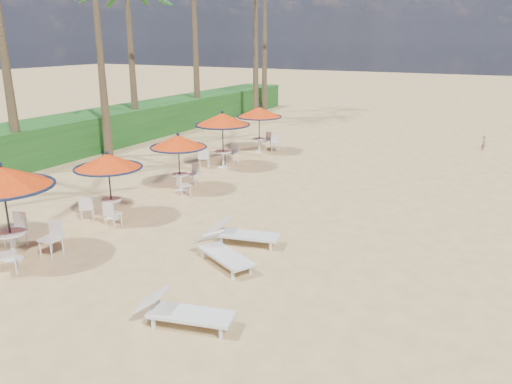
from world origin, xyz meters
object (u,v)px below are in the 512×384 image
station_4 (261,116)px  station_1 (107,168)px  lounger_mid (221,251)px  station_0 (5,189)px  lounger_near (181,311)px  station_2 (180,147)px  station_3 (222,124)px  lounger_far (241,233)px

station_4 → station_1: bearing=-88.5°
lounger_mid → station_0: bearing=-127.5°
station_0 → lounger_near: (5.74, -0.56, -1.59)m
station_2 → station_4: size_ratio=0.93×
station_3 → lounger_far: bearing=-55.3°
station_4 → lounger_far: bearing=-65.4°
station_3 → lounger_near: 13.10m
station_0 → station_1: station_0 is taller
station_1 → station_2: 3.64m
station_4 → lounger_near: (6.00, -15.16, -1.48)m
lounger_far → lounger_mid: bearing=-94.2°
station_1 → lounger_far: size_ratio=1.05×
station_4 → lounger_far: (5.00, -10.93, -1.48)m
station_2 → station_4: bearing=93.3°
station_3 → station_4: station_3 is taller
station_1 → lounger_mid: station_1 is taller
station_0 → station_2: bearing=88.7°
station_4 → station_3: bearing=-90.7°
station_0 → station_1: (0.04, 3.50, -0.23)m
station_4 → lounger_far: 12.11m
station_2 → station_3: 3.84m
lounger_near → lounger_far: bearing=90.0°
station_3 → station_4: 3.65m
station_1 → lounger_far: 4.90m
station_2 → lounger_mid: station_2 is taller
station_3 → lounger_near: (6.04, -11.51, -1.61)m
station_0 → lounger_far: station_0 is taller
station_0 → lounger_near: 5.98m
lounger_far → station_2: bearing=130.8°
station_1 → station_4: 11.10m
lounger_near → lounger_mid: 2.99m
station_1 → station_3: 7.46m
station_3 → lounger_near: size_ratio=1.21×
station_2 → lounger_far: station_2 is taller
station_0 → station_4: station_0 is taller
station_3 → station_4: bearing=89.3°
station_2 → lounger_far: bearing=-37.2°
station_2 → lounger_mid: bearing=-45.4°
lounger_mid → lounger_far: 1.36m
lounger_mid → lounger_far: lounger_mid is taller
station_2 → lounger_mid: (4.76, -4.82, -1.36)m
station_0 → lounger_far: (4.74, 3.67, -1.59)m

